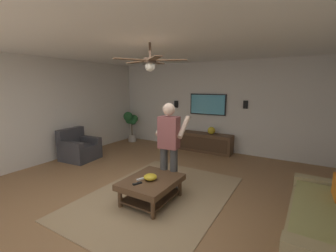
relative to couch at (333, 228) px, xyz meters
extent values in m
plane|color=olive|center=(-0.26, 2.72, -0.32)|extent=(8.93, 8.93, 0.00)
cube|color=silver|center=(3.51, 2.72, 1.00)|extent=(0.10, 6.65, 2.65)
cube|color=silver|center=(-0.26, 6.00, 1.00)|extent=(7.65, 0.10, 2.65)
cube|color=white|center=(-0.26, 2.72, 2.38)|extent=(7.65, 6.65, 0.10)
cube|color=#9E8460|center=(0.11, 2.49, -0.31)|extent=(3.10, 2.22, 0.01)
cube|color=#93845B|center=(0.00, 0.04, -0.11)|extent=(1.93, 0.90, 0.42)
cube|color=#93845B|center=(0.86, 0.02, -0.03)|extent=(0.21, 0.85, 0.58)
cube|color=#8B894F|center=(0.00, 0.12, 0.16)|extent=(1.52, 0.65, 0.12)
cube|color=#38383D|center=(0.77, 5.40, -0.12)|extent=(0.87, 0.87, 0.40)
cube|color=#38383D|center=(0.73, 5.72, 0.29)|extent=(0.81, 0.26, 0.42)
cube|color=#38383D|center=(0.45, 5.37, -0.04)|extent=(0.24, 0.81, 0.56)
cube|color=#38383D|center=(1.08, 5.43, -0.04)|extent=(0.24, 0.81, 0.56)
cube|color=#513823|center=(-0.09, 2.49, 0.03)|extent=(1.00, 0.80, 0.10)
cylinder|color=#513823|center=(0.33, 2.17, -0.17)|extent=(0.07, 0.07, 0.30)
cylinder|color=#513823|center=(0.33, 2.81, -0.17)|extent=(0.07, 0.07, 0.30)
cylinder|color=#513823|center=(-0.51, 2.17, -0.17)|extent=(0.07, 0.07, 0.30)
cylinder|color=#513823|center=(-0.51, 2.81, -0.17)|extent=(0.07, 0.07, 0.30)
cube|color=#452F1E|center=(-0.09, 2.49, -0.22)|extent=(0.88, 0.68, 0.03)
cube|color=#513823|center=(3.18, 2.88, -0.04)|extent=(0.44, 1.70, 0.55)
cube|color=#412C1C|center=(2.96, 2.88, -0.04)|extent=(0.01, 1.56, 0.39)
cube|color=black|center=(3.42, 2.88, 1.07)|extent=(0.05, 1.11, 0.63)
cube|color=teal|center=(3.40, 2.88, 1.07)|extent=(0.01, 1.05, 0.57)
cylinder|color=#3F3F3F|center=(0.43, 2.35, 0.09)|extent=(0.14, 0.14, 0.82)
cylinder|color=#3F3F3F|center=(0.41, 2.55, 0.09)|extent=(0.14, 0.14, 0.82)
cube|color=#8C4C4C|center=(0.42, 2.45, 0.79)|extent=(0.26, 0.38, 0.58)
sphere|color=beige|center=(0.42, 2.45, 1.21)|extent=(0.22, 0.22, 0.22)
cylinder|color=beige|center=(0.62, 2.25, 0.88)|extent=(0.48, 0.14, 0.37)
cylinder|color=beige|center=(0.58, 2.69, 0.88)|extent=(0.48, 0.14, 0.37)
cube|color=white|center=(0.80, 2.49, 0.78)|extent=(0.05, 0.05, 0.16)
cylinder|color=#B7B2A8|center=(3.01, 5.50, -0.20)|extent=(0.28, 0.28, 0.24)
cylinder|color=brown|center=(3.01, 5.50, 0.11)|extent=(0.04, 0.04, 0.39)
sphere|color=#235B2D|center=(3.14, 5.50, 0.48)|extent=(0.29, 0.29, 0.29)
sphere|color=#235B2D|center=(3.05, 5.59, 0.53)|extent=(0.20, 0.20, 0.20)
sphere|color=#235B2D|center=(3.01, 5.60, 0.44)|extent=(0.27, 0.27, 0.27)
sphere|color=#235B2D|center=(3.02, 5.45, 0.41)|extent=(0.24, 0.24, 0.24)
sphere|color=#235B2D|center=(2.95, 5.59, 0.58)|extent=(0.32, 0.32, 0.32)
ellipsoid|color=gold|center=(-0.12, 2.49, 0.13)|extent=(0.22, 0.22, 0.10)
cube|color=white|center=(-0.20, 2.62, 0.09)|extent=(0.16, 0.10, 0.02)
cube|color=black|center=(-0.37, 2.57, 0.09)|extent=(0.16, 0.10, 0.02)
sphere|color=gold|center=(3.16, 2.64, 0.34)|extent=(0.22, 0.22, 0.22)
cube|color=black|center=(3.43, 1.78, 1.11)|extent=(0.06, 0.12, 0.22)
cube|color=black|center=(3.43, 3.96, 1.04)|extent=(0.06, 0.12, 0.22)
cylinder|color=#4C3828|center=(0.11, 2.63, 2.17)|extent=(0.04, 0.04, 0.28)
cylinder|color=#4C3828|center=(0.11, 2.63, 2.03)|extent=(0.20, 0.20, 0.08)
sphere|color=silver|center=(0.11, 2.63, 1.93)|extent=(0.16, 0.16, 0.16)
cube|color=brown|center=(0.42, 2.71, 2.03)|extent=(0.57, 0.25, 0.02)
cube|color=brown|center=(0.20, 2.94, 2.03)|extent=(0.26, 0.57, 0.02)
cube|color=brown|center=(-0.16, 2.79, 2.03)|extent=(0.54, 0.38, 0.02)
cube|color=brown|center=(-0.11, 2.39, 2.03)|extent=(0.47, 0.49, 0.02)
cube|color=brown|center=(0.24, 2.33, 2.03)|extent=(0.33, 0.56, 0.02)
camera|label=1|loc=(-2.99, 0.43, 1.61)|focal=24.04mm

